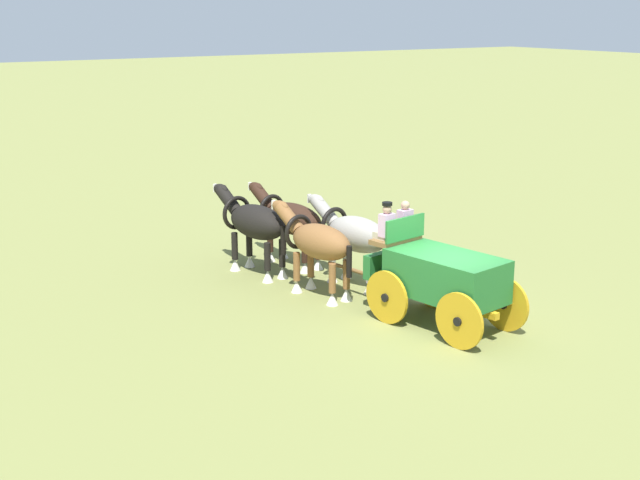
{
  "coord_description": "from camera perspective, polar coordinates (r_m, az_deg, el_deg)",
  "views": [
    {
      "loc": [
        -14.48,
        12.64,
        7.19
      ],
      "look_at": [
        4.36,
        0.67,
        1.2
      ],
      "focal_mm": 48.67,
      "sensor_mm": 36.0,
      "label": 1
    }
  ],
  "objects": [
    {
      "name": "ground_plane",
      "position": [
        20.52,
        8.16,
        -5.65
      ],
      "size": [
        220.0,
        220.0,
        0.0
      ],
      "primitive_type": "plane",
      "color": "olive"
    },
    {
      "name": "show_wagon",
      "position": [
        20.23,
        7.92,
        -2.33
      ],
      "size": [
        5.73,
        2.29,
        2.76
      ],
      "color": "#236B2D",
      "rests_on": "ground"
    },
    {
      "name": "draft_horse_rear_near",
      "position": [
        22.07,
        -0.18,
        -0.22
      ],
      "size": [
        2.98,
        1.22,
        2.26
      ],
      "color": "brown",
      "rests_on": "ground"
    },
    {
      "name": "draft_horse_rear_off",
      "position": [
        22.93,
        2.24,
        0.31
      ],
      "size": [
        3.03,
        1.27,
        2.24
      ],
      "color": "#9E998E",
      "rests_on": "ground"
    },
    {
      "name": "draft_horse_lead_near",
      "position": [
        23.98,
        -4.33,
        1.1
      ],
      "size": [
        3.12,
        1.29,
        2.32
      ],
      "color": "black",
      "rests_on": "ground"
    },
    {
      "name": "draft_horse_lead_off",
      "position": [
        24.81,
        -1.98,
        1.34
      ],
      "size": [
        3.2,
        1.26,
        2.18
      ],
      "color": "#331E14",
      "rests_on": "ground"
    }
  ]
}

